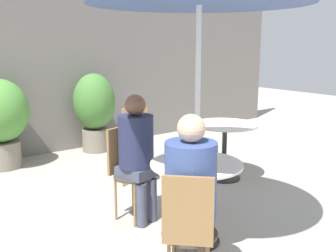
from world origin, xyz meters
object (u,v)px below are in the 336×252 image
Objects in this scene: bistro_chair_0 at (126,165)px; beer_glass_3 at (214,158)px; potted_plant_1 at (94,107)px; bistro_chair_3 at (135,139)px; seated_person_0 at (137,148)px; cafe_table_near at (196,182)px; beer_glass_2 at (177,157)px; beer_glass_1 at (177,150)px; bistro_chair_1 at (189,226)px; beer_glass_0 at (210,149)px; potted_plant_0 at (0,117)px; cafe_table_far at (225,136)px; seated_person_1 at (191,189)px.

bistro_chair_0 is 4.93× the size of beer_glass_3.
potted_plant_1 is (0.64, 3.39, -0.09)m from beer_glass_3.
bistro_chair_3 is 1.16m from seated_person_0.
seated_person_0 is at bearing 105.64° from cafe_table_near.
bistro_chair_3 is 1.58m from potted_plant_1.
beer_glass_2 is (-0.02, -0.64, 0.06)m from seated_person_0.
bistro_chair_1 is at bearing -123.20° from beer_glass_1.
beer_glass_1 is 0.24m from beer_glass_2.
bistro_chair_3 is at bearing 69.35° from beer_glass_2.
bistro_chair_0 is at bearing -89.16° from bistro_chair_3.
beer_glass_3 is (0.07, -0.40, 0.02)m from beer_glass_1.
bistro_chair_0 is 0.24m from seated_person_0.
cafe_table_near is 0.32m from beer_glass_0.
beer_glass_3 is (-0.19, -0.25, 0.02)m from beer_glass_0.
potted_plant_0 reaches higher than beer_glass_1.
potted_plant_1 is (-0.71, 2.17, 0.16)m from cafe_table_far.
potted_plant_0 reaches higher than bistro_chair_3.
beer_glass_2 is at bearing 134.84° from beer_glass_3.
potted_plant_1 reaches higher than cafe_table_near.
potted_plant_1 reaches higher than potted_plant_0.
beer_glass_3 is 3.46m from potted_plant_0.
beer_glass_2 is at bearing -127.51° from beer_glass_1.
potted_plant_0 is at bearing 103.05° from beer_glass_3.
potted_plant_1 is (1.11, 3.67, -0.03)m from seated_person_1.
cafe_table_far is (1.35, 1.02, 0.01)m from cafe_table_near.
beer_glass_1 is 0.12× the size of potted_plant_1.
seated_person_1 is 8.31× the size of beer_glass_1.
bistro_chair_3 is (0.63, 0.85, 0.00)m from bistro_chair_0.
beer_glass_2 is at bearing 177.94° from cafe_table_near.
potted_plant_0 is 1.42m from potted_plant_1.
beer_glass_3 is (0.47, 0.27, 0.07)m from seated_person_1.
bistro_chair_0 is at bearing 119.59° from beer_glass_0.
seated_person_1 reaches higher than beer_glass_3.
seated_person_0 reaches higher than bistro_chair_3.
seated_person_1 is 0.79m from beer_glass_1.
bistro_chair_3 reaches higher than beer_glass_3.
beer_glass_3 is (0.23, -0.99, 0.26)m from bistro_chair_0.
potted_plant_0 is at bearing 103.75° from cafe_table_near.
beer_glass_3 is (0.21, -0.21, 0.01)m from beer_glass_2.
beer_glass_0 is 3.26m from potted_plant_0.
seated_person_0 is at bearing -63.22° from bistro_chair_1.
potted_plant_1 is at bearing -63.46° from bistro_chair_1.
seated_person_0 is at bearing -90.00° from bistro_chair_0.
potted_plant_1 is (0.44, 3.14, -0.08)m from beer_glass_0.
potted_plant_0 is (-1.18, 1.53, 0.18)m from bistro_chair_3.
bistro_chair_0 is (-1.57, -0.23, -0.01)m from cafe_table_far.
seated_person_1 is 6.83× the size of beer_glass_3.
seated_person_1 reaches higher than beer_glass_0.
cafe_table_far is at bearing 36.94° from cafe_table_near.
seated_person_0 reaches higher than beer_glass_1.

